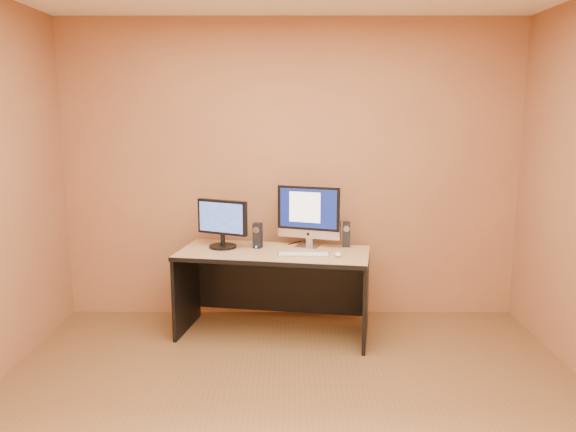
% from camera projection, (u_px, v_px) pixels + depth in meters
% --- Properties ---
extents(walls, '(4.00, 4.00, 2.60)m').
position_uv_depth(walls, '(292.00, 210.00, 2.95)').
color(walls, '#96663C').
rests_on(walls, ground).
extents(desk, '(1.61, 0.91, 0.70)m').
position_uv_depth(desk, '(274.00, 293.00, 4.58)').
color(desk, tan).
rests_on(desk, ground).
extents(imac, '(0.58, 0.36, 0.52)m').
position_uv_depth(imac, '(308.00, 216.00, 4.62)').
color(imac, '#B7B7BC').
rests_on(imac, desk).
extents(second_monitor, '(0.51, 0.40, 0.40)m').
position_uv_depth(second_monitor, '(222.00, 224.00, 4.61)').
color(second_monitor, black).
rests_on(second_monitor, desk).
extents(speaker_left, '(0.08, 0.09, 0.21)m').
position_uv_depth(speaker_left, '(258.00, 235.00, 4.62)').
color(speaker_left, black).
rests_on(speaker_left, desk).
extents(speaker_right, '(0.07, 0.07, 0.21)m').
position_uv_depth(speaker_right, '(346.00, 234.00, 4.66)').
color(speaker_right, black).
rests_on(speaker_right, desk).
extents(keyboard, '(0.41, 0.12, 0.02)m').
position_uv_depth(keyboard, '(303.00, 254.00, 4.39)').
color(keyboard, '#BBBBBF').
rests_on(keyboard, desk).
extents(mouse, '(0.06, 0.10, 0.03)m').
position_uv_depth(mouse, '(338.00, 254.00, 4.36)').
color(mouse, white).
rests_on(mouse, desk).
extents(cable_a, '(0.05, 0.21, 0.01)m').
position_uv_depth(cable_a, '(306.00, 244.00, 4.76)').
color(cable_a, black).
rests_on(cable_a, desk).
extents(cable_b, '(0.12, 0.13, 0.01)m').
position_uv_depth(cable_b, '(295.00, 243.00, 4.80)').
color(cable_b, black).
rests_on(cable_b, desk).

